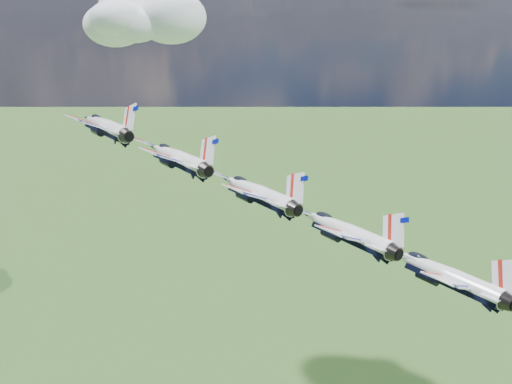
{
  "coord_description": "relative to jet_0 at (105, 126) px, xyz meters",
  "views": [
    {
      "loc": [
        4.02,
        -62.38,
        170.8
      ],
      "look_at": [
        16.43,
        5.51,
        148.08
      ],
      "focal_mm": 40.0,
      "sensor_mm": 36.0,
      "label": 1
    }
  ],
  "objects": [
    {
      "name": "jet_3",
      "position": [
        28.78,
        -21.18,
        -9.61
      ],
      "size": [
        19.02,
        21.25,
        9.68
      ],
      "primitive_type": null,
      "rotation": [
        0.0,
        0.43,
        0.43
      ],
      "color": "white"
    },
    {
      "name": "jet_0",
      "position": [
        0.0,
        0.0,
        0.0
      ],
      "size": [
        19.02,
        21.25,
        9.68
      ],
      "primitive_type": null,
      "rotation": [
        0.0,
        0.43,
        0.43
      ],
      "color": "white"
    },
    {
      "name": "jet_4",
      "position": [
        38.37,
        -28.24,
        -12.81
      ],
      "size": [
        19.02,
        21.25,
        9.68
      ],
      "primitive_type": null,
      "rotation": [
        0.0,
        0.43,
        0.43
      ],
      "color": "white"
    },
    {
      "name": "cloud_far",
      "position": [
        3.1,
        196.75,
        11.33
      ],
      "size": [
        52.69,
        41.4,
        20.7
      ],
      "primitive_type": "ellipsoid",
      "color": "white"
    },
    {
      "name": "jet_1",
      "position": [
        9.59,
        -7.06,
        -3.2
      ],
      "size": [
        19.02,
        21.25,
        9.68
      ],
      "primitive_type": null,
      "rotation": [
        0.0,
        0.43,
        0.43
      ],
      "color": "white"
    },
    {
      "name": "jet_2",
      "position": [
        19.18,
        -14.12,
        -6.4
      ],
      "size": [
        19.02,
        21.25,
        9.68
      ],
      "primitive_type": null,
      "rotation": [
        0.0,
        0.43,
        0.43
      ],
      "color": "white"
    }
  ]
}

